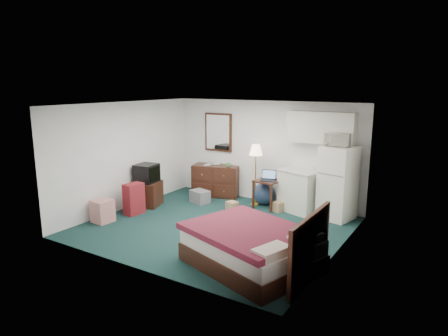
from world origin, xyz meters
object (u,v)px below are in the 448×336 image
Objects in this scene: dresser at (216,180)px; fridge at (338,183)px; floor_lamp at (255,175)px; desk at (267,194)px; tv_stand at (148,194)px; suitcase at (134,199)px; kitchen_counter at (301,191)px; bed at (251,248)px.

dresser is 0.75× the size of fridge.
fridge reaches higher than floor_lamp.
desk is 2.89m from tv_stand.
kitchen_counter is at bearing 40.73° from suitcase.
floor_lamp is at bearing 51.82° from suitcase.
dresser is 2.37m from kitchen_counter.
kitchen_counter reaches higher than tv_stand.
bed reaches higher than tv_stand.
bed is at bearing -8.89° from suitcase.
suitcase is (-2.00, -2.07, -0.39)m from floor_lamp.
bed is at bearing -63.38° from floor_lamp.
bed is 2.77× the size of suitcase.
fridge is at bearing 33.91° from suitcase.
kitchen_counter is at bearing -169.80° from fridge.
suitcase reaches higher than desk.
kitchen_counter is (2.37, -0.07, 0.07)m from dresser.
desk is (1.61, -0.26, -0.06)m from dresser.
desk is at bearing 45.89° from suitcase.
fridge reaches higher than tv_stand.
suitcase is (-3.97, -2.13, -0.45)m from fridge.
tv_stand is (-0.94, -1.60, -0.12)m from dresser.
dresser is at bearing 148.63° from bed.
floor_lamp reaches higher than desk.
kitchen_counter is at bearing 5.50° from floor_lamp.
bed is (2.75, -3.17, -0.09)m from dresser.
fridge is (1.97, 0.05, 0.06)m from floor_lamp.
fridge is at bearing 13.96° from kitchen_counter.
tv_stand is (-2.55, -1.35, -0.05)m from desk.
bed is at bearing -64.24° from desk.
suitcase is (-3.12, -2.18, -0.12)m from kitchen_counter.
bed is at bearing -65.31° from dresser.
desk reaches higher than bed.
dresser reaches higher than bed.
fridge is 4.53m from suitcase.
floor_lamp is 2.16× the size of desk.
dresser is at bearing -163.95° from kitchen_counter.
tv_stand is (-3.31, -1.53, -0.19)m from kitchen_counter.
floor_lamp is at bearing 13.51° from tv_stand.
fridge is at bearing 98.79° from bed.
tv_stand is (-2.19, -1.43, -0.45)m from floor_lamp.
floor_lamp is 0.76× the size of bed.
suitcase is at bearing -93.47° from tv_stand.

